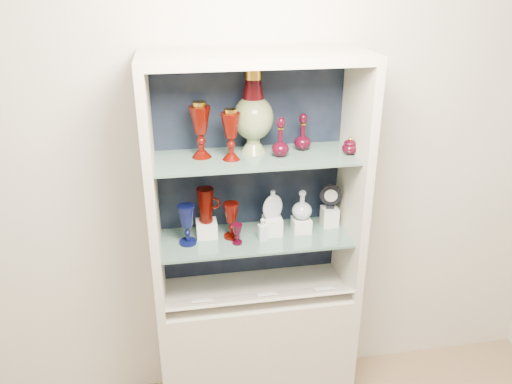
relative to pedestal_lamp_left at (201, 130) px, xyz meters
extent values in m
cube|color=beige|center=(0.24, 0.16, -0.20)|extent=(3.50, 0.02, 2.80)
cube|color=beige|center=(0.24, -0.06, -1.22)|extent=(1.00, 0.40, 0.75)
cube|color=black|center=(0.24, 0.13, -0.27)|extent=(0.98, 0.02, 1.15)
cube|color=beige|center=(-0.24, -0.06, -0.27)|extent=(0.04, 0.40, 1.15)
cube|color=beige|center=(0.72, -0.06, -0.27)|extent=(0.04, 0.40, 1.15)
cube|color=beige|center=(0.24, -0.06, 0.32)|extent=(1.00, 0.40, 0.04)
cube|color=slate|center=(0.24, -0.04, -0.55)|extent=(0.92, 0.34, 0.01)
cube|color=slate|center=(0.24, -0.04, -0.13)|extent=(0.92, 0.34, 0.01)
cube|color=beige|center=(0.24, -0.17, -0.82)|extent=(0.92, 0.17, 0.09)
cube|color=white|center=(0.28, -0.17, -0.80)|extent=(0.10, 0.06, 0.03)
cube|color=white|center=(-0.04, -0.17, -0.80)|extent=(0.10, 0.06, 0.03)
cube|color=white|center=(0.57, -0.17, -0.80)|extent=(0.10, 0.06, 0.03)
cube|color=silver|center=(0.01, 0.01, -0.51)|extent=(0.10, 0.10, 0.08)
cube|color=silver|center=(0.33, -0.02, -0.50)|extent=(0.09, 0.09, 0.09)
cube|color=silver|center=(0.48, -0.02, -0.51)|extent=(0.09, 0.09, 0.07)
cube|color=silver|center=(0.64, 0.02, -0.50)|extent=(0.08, 0.08, 0.10)
camera|label=1|loc=(-0.12, -2.18, 0.64)|focal=35.00mm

